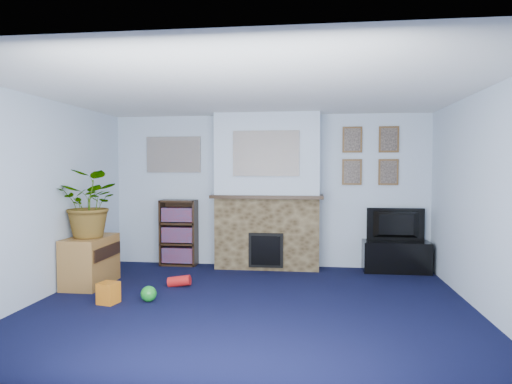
# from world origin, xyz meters

# --- Properties ---
(floor) EXTENTS (5.00, 4.50, 0.01)m
(floor) POSITION_xyz_m (0.00, 0.00, 0.00)
(floor) COLOR black
(floor) RESTS_ON ground
(ceiling) EXTENTS (5.00, 4.50, 0.01)m
(ceiling) POSITION_xyz_m (0.00, 0.00, 2.40)
(ceiling) COLOR white
(ceiling) RESTS_ON wall_back
(wall_back) EXTENTS (5.00, 0.04, 2.40)m
(wall_back) POSITION_xyz_m (0.00, 2.25, 1.20)
(wall_back) COLOR silver
(wall_back) RESTS_ON ground
(wall_front) EXTENTS (5.00, 0.04, 2.40)m
(wall_front) POSITION_xyz_m (0.00, -2.25, 1.20)
(wall_front) COLOR silver
(wall_front) RESTS_ON ground
(wall_left) EXTENTS (0.04, 4.50, 2.40)m
(wall_left) POSITION_xyz_m (-2.50, 0.00, 1.20)
(wall_left) COLOR silver
(wall_left) RESTS_ON ground
(wall_right) EXTENTS (0.04, 4.50, 2.40)m
(wall_right) POSITION_xyz_m (2.50, 0.00, 1.20)
(wall_right) COLOR silver
(wall_right) RESTS_ON ground
(chimney_breast) EXTENTS (1.72, 0.50, 2.40)m
(chimney_breast) POSITION_xyz_m (0.00, 2.05, 1.18)
(chimney_breast) COLOR brown
(chimney_breast) RESTS_ON ground
(collage_main) EXTENTS (1.00, 0.03, 0.68)m
(collage_main) POSITION_xyz_m (0.00, 1.84, 1.78)
(collage_main) COLOR gray
(collage_main) RESTS_ON chimney_breast
(collage_left) EXTENTS (0.90, 0.03, 0.58)m
(collage_left) POSITION_xyz_m (-1.55, 2.23, 1.78)
(collage_left) COLOR gray
(collage_left) RESTS_ON wall_back
(portrait_tl) EXTENTS (0.30, 0.03, 0.40)m
(portrait_tl) POSITION_xyz_m (1.30, 2.23, 2.00)
(portrait_tl) COLOR brown
(portrait_tl) RESTS_ON wall_back
(portrait_tr) EXTENTS (0.30, 0.03, 0.40)m
(portrait_tr) POSITION_xyz_m (1.85, 2.23, 2.00)
(portrait_tr) COLOR brown
(portrait_tr) RESTS_ON wall_back
(portrait_bl) EXTENTS (0.30, 0.03, 0.40)m
(portrait_bl) POSITION_xyz_m (1.30, 2.23, 1.50)
(portrait_bl) COLOR brown
(portrait_bl) RESTS_ON wall_back
(portrait_br) EXTENTS (0.30, 0.03, 0.40)m
(portrait_br) POSITION_xyz_m (1.85, 2.23, 1.50)
(portrait_br) COLOR brown
(portrait_br) RESTS_ON wall_back
(tv_stand) EXTENTS (0.98, 0.41, 0.46)m
(tv_stand) POSITION_xyz_m (1.95, 2.03, 0.23)
(tv_stand) COLOR black
(tv_stand) RESTS_ON ground
(television) EXTENTS (0.86, 0.11, 0.49)m
(television) POSITION_xyz_m (1.95, 2.05, 0.71)
(television) COLOR black
(television) RESTS_ON tv_stand
(bookshelf) EXTENTS (0.58, 0.28, 1.05)m
(bookshelf) POSITION_xyz_m (-1.43, 2.11, 0.50)
(bookshelf) COLOR black
(bookshelf) RESTS_ON ground
(sideboard) EXTENTS (0.46, 0.84, 0.65)m
(sideboard) POSITION_xyz_m (-2.24, 0.73, 0.35)
(sideboard) COLOR olive
(sideboard) RESTS_ON ground
(potted_plant) EXTENTS (0.83, 0.73, 0.89)m
(potted_plant) POSITION_xyz_m (-2.19, 0.68, 1.10)
(potted_plant) COLOR #26661E
(potted_plant) RESTS_ON sideboard
(mantel_clock) EXTENTS (0.09, 0.06, 0.13)m
(mantel_clock) POSITION_xyz_m (0.00, 2.00, 1.22)
(mantel_clock) COLOR gold
(mantel_clock) RESTS_ON chimney_breast
(mantel_candle) EXTENTS (0.04, 0.04, 0.14)m
(mantel_candle) POSITION_xyz_m (0.28, 2.00, 1.23)
(mantel_candle) COLOR #B2BFC6
(mantel_candle) RESTS_ON chimney_breast
(mantel_teddy) EXTENTS (0.12, 0.12, 0.12)m
(mantel_teddy) POSITION_xyz_m (-0.49, 2.00, 1.22)
(mantel_teddy) COLOR slate
(mantel_teddy) RESTS_ON chimney_breast
(mantel_can) EXTENTS (0.07, 0.07, 0.13)m
(mantel_can) POSITION_xyz_m (0.74, 2.00, 1.21)
(mantel_can) COLOR orange
(mantel_can) RESTS_ON chimney_breast
(green_crate) EXTENTS (0.40, 0.35, 0.27)m
(green_crate) POSITION_xyz_m (-2.30, 1.00, 0.14)
(green_crate) COLOR #198C26
(green_crate) RESTS_ON ground
(toy_ball) EXTENTS (0.18, 0.18, 0.18)m
(toy_ball) POSITION_xyz_m (-1.20, 0.09, 0.09)
(toy_ball) COLOR #198C26
(toy_ball) RESTS_ON ground
(toy_block) EXTENTS (0.24, 0.24, 0.24)m
(toy_block) POSITION_xyz_m (-1.64, -0.03, 0.11)
(toy_block) COLOR orange
(toy_block) RESTS_ON ground
(toy_tube) EXTENTS (0.31, 0.14, 0.18)m
(toy_tube) POSITION_xyz_m (-1.04, 0.80, 0.07)
(toy_tube) COLOR red
(toy_tube) RESTS_ON ground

